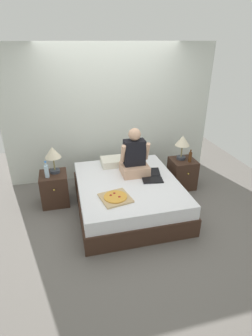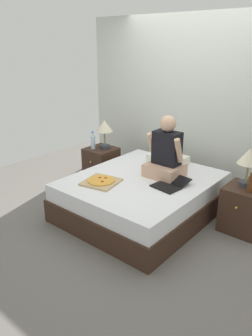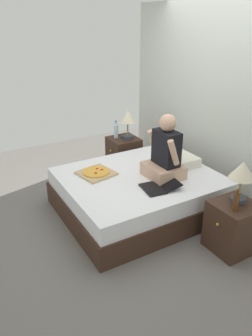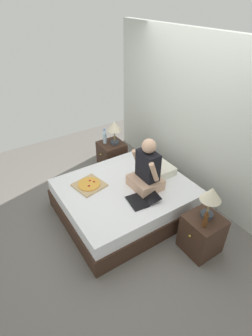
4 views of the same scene
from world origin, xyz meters
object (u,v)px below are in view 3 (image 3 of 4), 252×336
bed (139,193)px  laptop (158,187)px  lamp_on_left_nightstand (128,118)px  nightstand_left (124,154)px  pizza_box (96,173)px  nightstand_right (233,227)px  lamp_on_right_nightstand (242,173)px  beer_bottle (236,202)px  water_bottle (116,131)px  person_seated (165,155)px

bed → laptop: bearing=1.3°
lamp_on_left_nightstand → laptop: (1.51, -0.48, -0.36)m
bed → nightstand_left: bearing=159.0°
bed → nightstand_left: nightstand_left is taller
pizza_box → lamp_on_left_nightstand: bearing=131.2°
nightstand_right → nightstand_left: bearing=180.0°
lamp_on_right_nightstand → beer_bottle: (0.10, -0.15, -0.23)m
laptop → bed: bearing=-178.7°
pizza_box → water_bottle: bearing=139.7°
nightstand_left → lamp_on_left_nightstand: 0.61m
beer_bottle → lamp_on_right_nightstand: bearing=123.7°
bed → water_bottle: water_bottle is taller
nightstand_left → beer_bottle: 2.41m
lamp_on_right_nightstand → pizza_box: (-1.42, -0.94, -0.36)m
nightstand_left → lamp_on_left_nightstand: size_ratio=1.22×
person_seated → laptop: person_seated is taller
lamp_on_left_nightstand → lamp_on_right_nightstand: (2.24, 0.00, 0.00)m
lamp_on_right_nightstand → laptop: lamp_on_right_nightstand is taller
nightstand_left → water_bottle: water_bottle is taller
lamp_on_left_nightstand → bed: bearing=-23.8°
nightstand_right → pizza_box: bearing=-148.6°
bed → nightstand_left: size_ratio=3.43×
beer_bottle → pizza_box: 1.72m
water_bottle → bed: bearing=-15.9°
beer_bottle → pizza_box: beer_bottle is taller
nightstand_right → person_seated: (-0.98, -0.19, 0.51)m
nightstand_left → nightstand_right: same height
bed → nightstand_left: (-1.16, 0.44, 0.03)m
beer_bottle → person_seated: size_ratio=0.29×
lamp_on_left_nightstand → nightstand_right: lamp_on_left_nightstand is taller
nightstand_right → person_seated: bearing=-169.2°
nightstand_left → beer_bottle: size_ratio=2.39×
lamp_on_right_nightstand → beer_bottle: 0.29m
water_bottle → nightstand_right: 2.42m
lamp_on_right_nightstand → beer_bottle: bearing=-56.3°
person_seated → laptop: 0.43m
nightstand_left → beer_bottle: bearing=-2.4°
nightstand_left → pizza_box: size_ratio=1.17×
laptop → beer_bottle: bearing=22.0°
bed → person_seated: 0.62m
water_bottle → person_seated: size_ratio=0.35×
nightstand_right → pizza_box: 1.72m
nightstand_right → laptop: (-0.76, -0.43, 0.24)m
laptop → pizza_box: 0.83m
laptop → pizza_box: (-0.69, -0.45, -0.00)m
beer_bottle → person_seated: 1.07m
nightstand_right → pizza_box: size_ratio=1.17×
bed → nightstand_right: 1.24m
nightstand_left → lamp_on_right_nightstand: bearing=1.3°
beer_bottle → person_seated: (-1.05, -0.09, 0.14)m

